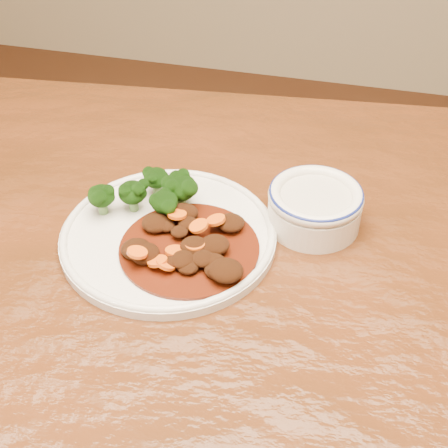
# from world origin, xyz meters

# --- Properties ---
(dining_table) EXTENTS (1.59, 1.06, 0.75)m
(dining_table) POSITION_xyz_m (-0.00, 0.00, 0.67)
(dining_table) COLOR #57260F
(dining_table) RESTS_ON ground
(dinner_plate) EXTENTS (0.26, 0.26, 0.02)m
(dinner_plate) POSITION_xyz_m (-0.09, 0.07, 0.76)
(dinner_plate) COLOR silver
(dinner_plate) RESTS_ON dining_table
(broccoli_florets) EXTENTS (0.13, 0.08, 0.04)m
(broccoli_florets) POSITION_xyz_m (-0.12, 0.11, 0.79)
(broccoli_florets) COLOR #608E49
(broccoli_florets) RESTS_ON dinner_plate
(mince_stew) EXTENTS (0.16, 0.16, 0.03)m
(mince_stew) POSITION_xyz_m (-0.05, 0.04, 0.77)
(mince_stew) COLOR #4B1508
(mince_stew) RESTS_ON dinner_plate
(dip_bowl) EXTENTS (0.11, 0.11, 0.05)m
(dip_bowl) POSITION_xyz_m (0.07, 0.14, 0.78)
(dip_bowl) COLOR white
(dip_bowl) RESTS_ON dining_table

